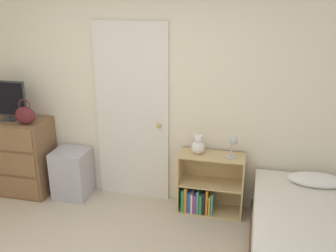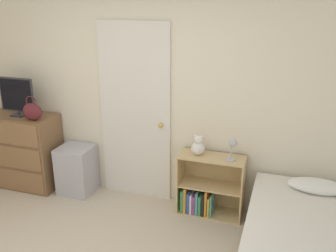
% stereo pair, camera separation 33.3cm
% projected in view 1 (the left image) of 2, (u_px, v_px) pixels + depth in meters
% --- Properties ---
extents(wall_back, '(10.00, 0.06, 2.55)m').
position_uv_depth(wall_back, '(141.00, 94.00, 4.27)').
color(wall_back, beige).
rests_on(wall_back, ground_plane).
extents(door_closed, '(0.86, 0.09, 2.09)m').
position_uv_depth(door_closed, '(132.00, 114.00, 4.31)').
color(door_closed, silver).
rests_on(door_closed, ground_plane).
extents(dresser, '(0.86, 0.46, 0.95)m').
position_uv_depth(dresser, '(17.00, 156.00, 4.61)').
color(dresser, brown).
rests_on(dresser, ground_plane).
extents(tv, '(0.47, 0.16, 0.47)m').
position_uv_depth(tv, '(8.00, 100.00, 4.35)').
color(tv, '#2D2D33').
rests_on(tv, dresser).
extents(handbag, '(0.25, 0.13, 0.30)m').
position_uv_depth(handbag, '(25.00, 115.00, 4.24)').
color(handbag, '#591E23').
rests_on(handbag, dresser).
extents(storage_bin, '(0.41, 0.38, 0.60)m').
position_uv_depth(storage_bin, '(72.00, 173.00, 4.55)').
color(storage_bin, '#ADADB7').
rests_on(storage_bin, ground_plane).
extents(bookshelf, '(0.72, 0.31, 0.70)m').
position_uv_depth(bookshelf, '(205.00, 189.00, 4.24)').
color(bookshelf, tan).
rests_on(bookshelf, ground_plane).
extents(teddy_bear, '(0.15, 0.15, 0.23)m').
position_uv_depth(teddy_bear, '(198.00, 145.00, 4.08)').
color(teddy_bear, silver).
rests_on(teddy_bear, bookshelf).
extents(desk_lamp, '(0.12, 0.11, 0.25)m').
position_uv_depth(desk_lamp, '(233.00, 143.00, 3.93)').
color(desk_lamp, '#B2B2B7').
rests_on(desk_lamp, bookshelf).
extents(bed, '(1.24, 1.83, 0.64)m').
position_uv_depth(bed, '(321.00, 245.00, 3.30)').
color(bed, brown).
rests_on(bed, ground_plane).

